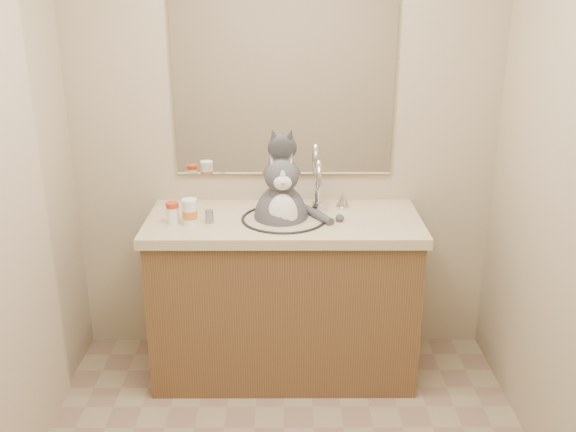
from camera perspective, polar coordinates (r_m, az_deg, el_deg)
The scene contains 7 objects.
room at distance 2.11m, azimuth -0.49°, elevation -0.15°, with size 2.22×2.52×2.42m.
vanity at distance 3.29m, azimuth -0.35°, elevation -6.82°, with size 1.34×0.59×1.12m.
mirror at distance 3.25m, azimuth -0.38°, elevation 11.49°, with size 1.10×0.02×0.90m, color white.
cat at distance 3.13m, azimuth -0.58°, elevation 0.09°, with size 0.40×0.32×0.53m.
pill_bottle_redcap at distance 3.09m, azimuth -10.21°, elevation 0.27°, with size 0.07×0.07×0.10m.
pill_bottle_orange at distance 3.07m, azimuth -8.73°, elevation 0.34°, with size 0.10×0.10×0.12m.
grey_canister at distance 3.08m, azimuth -7.00°, elevation -0.03°, with size 0.05×0.05×0.06m.
Camera 1 is at (0.01, -1.98, 1.92)m, focal length 40.00 mm.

